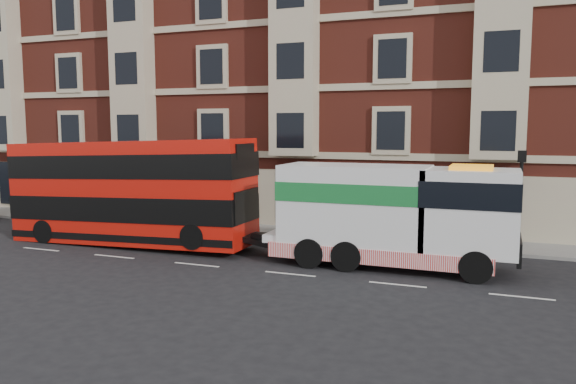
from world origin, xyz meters
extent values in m
plane|color=black|center=(0.00, 0.00, 0.00)|extent=(120.00, 120.00, 0.00)
cube|color=slate|center=(0.00, 7.50, 0.07)|extent=(90.00, 3.00, 0.15)
cube|color=maroon|center=(0.50, 15.00, 9.00)|extent=(45.00, 12.00, 18.00)
cylinder|color=black|center=(-6.00, 6.20, 2.15)|extent=(0.14, 0.14, 4.00)
cube|color=black|center=(-6.00, 6.20, 4.25)|extent=(0.35, 0.15, 0.50)
cylinder|color=black|center=(12.00, 6.20, 2.15)|extent=(0.14, 0.14, 4.00)
cube|color=black|center=(12.00, 6.20, 4.25)|extent=(0.35, 0.15, 0.50)
cube|color=red|center=(-4.88, 2.38, 2.49)|extent=(11.89, 2.65, 4.67)
cube|color=black|center=(-4.88, 2.38, 1.80)|extent=(11.93, 2.71, 1.11)
cube|color=black|center=(-4.88, 2.38, 3.71)|extent=(11.93, 2.71, 1.06)
cylinder|color=black|center=(-8.91, 1.18, 0.55)|extent=(1.10, 0.34, 1.10)
cylinder|color=black|center=(-8.91, 3.58, 0.55)|extent=(1.10, 0.34, 1.10)
cylinder|color=black|center=(-0.84, 1.18, 0.87)|extent=(1.10, 0.34, 1.10)
cylinder|color=black|center=(-0.84, 3.58, 0.87)|extent=(1.10, 0.34, 1.10)
cube|color=white|center=(7.12, 2.38, 1.01)|extent=(9.55, 2.44, 0.32)
cube|color=white|center=(10.20, 2.38, 2.39)|extent=(3.40, 2.65, 3.08)
cube|color=white|center=(5.85, 2.38, 2.44)|extent=(5.73, 2.65, 3.08)
cube|color=#197131|center=(5.85, 2.38, 2.97)|extent=(5.78, 2.69, 0.74)
cube|color=red|center=(6.91, 2.38, 0.64)|extent=(8.49, 2.71, 0.58)
cylinder|color=black|center=(10.52, 1.18, 0.58)|extent=(1.17, 0.37, 1.17)
cylinder|color=black|center=(10.52, 3.58, 0.58)|extent=(1.17, 0.37, 1.17)
cylinder|color=black|center=(5.85, 1.18, 0.58)|extent=(1.17, 0.42, 1.17)
cylinder|color=black|center=(5.85, 3.58, 0.58)|extent=(1.17, 0.42, 1.17)
cylinder|color=black|center=(4.37, 1.18, 0.58)|extent=(1.17, 0.42, 1.17)
cylinder|color=black|center=(4.37, 3.58, 0.58)|extent=(1.17, 0.42, 1.17)
imported|color=#1A1D34|center=(-12.56, 6.68, 1.04)|extent=(0.65, 0.43, 1.77)
camera|label=1|loc=(11.25, -19.14, 5.43)|focal=35.00mm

